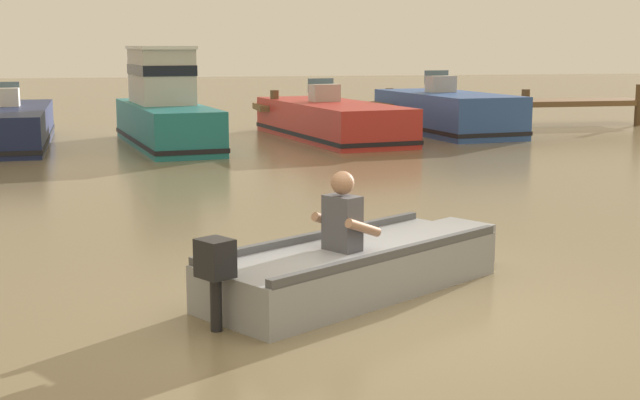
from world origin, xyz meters
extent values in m
plane|color=#7A6B4C|center=(0.00, 0.00, 0.00)|extent=(120.00, 120.00, 0.00)
cube|color=brown|center=(7.11, 16.85, 0.66)|extent=(11.76, 1.50, 0.16)
cylinder|color=brown|center=(1.63, 16.15, 0.58)|extent=(0.24, 0.24, 1.16)
cylinder|color=brown|center=(5.28, 17.55, 0.55)|extent=(0.24, 0.24, 1.10)
cylinder|color=brown|center=(8.93, 16.15, 0.55)|extent=(0.24, 0.24, 1.10)
cylinder|color=brown|center=(12.58, 16.15, 0.60)|extent=(0.24, 0.24, 1.21)
cube|color=gray|center=(-0.24, 0.67, 0.22)|extent=(3.21, 2.58, 0.44)
cube|color=gray|center=(1.22, 1.59, 0.22)|extent=(0.66, 0.73, 0.42)
cube|color=#4D4E51|center=(-0.51, 1.11, 0.47)|extent=(2.62, 1.68, 0.08)
cube|color=#4D4E51|center=(0.03, 0.24, 0.47)|extent=(2.62, 1.68, 0.08)
cube|color=#A0A2A8|center=(-0.33, 0.62, 0.40)|extent=(0.77, 1.01, 0.06)
cylinder|color=black|center=(-1.64, -0.20, 0.27)|extent=(0.14, 0.14, 0.54)
cube|color=black|center=(-1.64, -0.20, 0.62)|extent=(0.35, 0.36, 0.32)
cube|color=#4C4C51|center=(-0.37, 0.60, 0.70)|extent=(0.37, 0.40, 0.52)
sphere|color=#9E7051|center=(-0.37, 0.60, 1.08)|extent=(0.22, 0.22, 0.22)
cylinder|color=#9E7051|center=(-0.45, 0.81, 0.68)|extent=(0.41, 0.30, 0.23)
cylinder|color=#9E7051|center=(-0.21, 0.44, 0.68)|extent=(0.41, 0.30, 0.23)
cube|color=#19234C|center=(-5.15, 14.70, 0.44)|extent=(2.25, 6.42, 0.89)
cube|color=black|center=(-5.15, 14.70, 0.16)|extent=(2.29, 6.46, 0.10)
cube|color=silver|center=(-5.17, 15.18, 1.11)|extent=(0.73, 0.52, 0.44)
cube|color=slate|center=(-5.18, 15.44, 1.29)|extent=(0.71, 0.07, 0.36)
cube|color=#1E727A|center=(-1.38, 13.61, 0.49)|extent=(2.32, 5.74, 0.98)
cube|color=black|center=(-1.38, 13.61, 0.17)|extent=(2.36, 5.79, 0.10)
cube|color=beige|center=(-1.45, 14.11, 1.61)|extent=(1.52, 2.49, 1.27)
cube|color=black|center=(-1.45, 14.11, 1.77)|extent=(1.56, 2.53, 0.24)
cube|color=white|center=(-1.45, 14.11, 2.29)|extent=(1.60, 2.62, 0.08)
cube|color=#B72D28|center=(2.78, 14.41, 0.46)|extent=(2.96, 6.21, 0.92)
cube|color=black|center=(2.78, 14.41, 0.16)|extent=(3.01, 6.26, 0.10)
cube|color=#B2ADA3|center=(2.71, 14.85, 1.14)|extent=(0.78, 0.61, 0.44)
cube|color=slate|center=(2.67, 15.11, 1.32)|extent=(0.70, 0.15, 0.36)
cube|color=#2D519E|center=(6.14, 15.09, 0.54)|extent=(2.69, 5.24, 1.09)
cube|color=black|center=(6.14, 15.09, 0.19)|extent=(2.74, 5.29, 0.10)
cube|color=#B2ADA3|center=(6.09, 15.46, 1.31)|extent=(0.78, 0.59, 0.44)
cube|color=slate|center=(6.06, 15.72, 1.49)|extent=(0.72, 0.13, 0.36)
camera|label=1|loc=(-2.32, -7.18, 2.34)|focal=49.11mm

